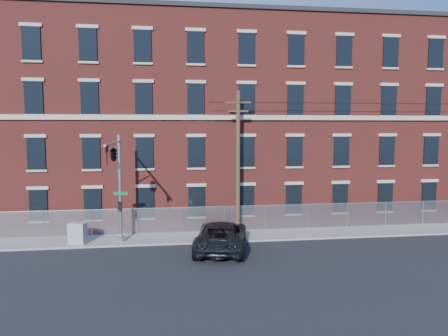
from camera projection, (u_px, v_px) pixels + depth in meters
ground at (220, 260)px, 24.37m from camera, size 140.00×140.00×0.00m
sidewalk at (374, 231)px, 30.91m from camera, size 65.00×3.00×0.12m
mill_building at (330, 121)px, 38.92m from camera, size 55.30×14.32×16.30m
chain_link_fence at (366, 214)px, 32.09m from camera, size 59.06×0.06×1.85m
traffic_signal_mast at (115, 165)px, 25.17m from camera, size 0.90×6.75×7.00m
utility_pole_near at (238, 160)px, 29.63m from camera, size 1.80×0.28×10.00m
pickup_truck at (221, 236)px, 26.37m from camera, size 4.21×6.90×1.79m
utility_cabinet at (77, 233)px, 27.25m from camera, size 1.23×0.90×1.38m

